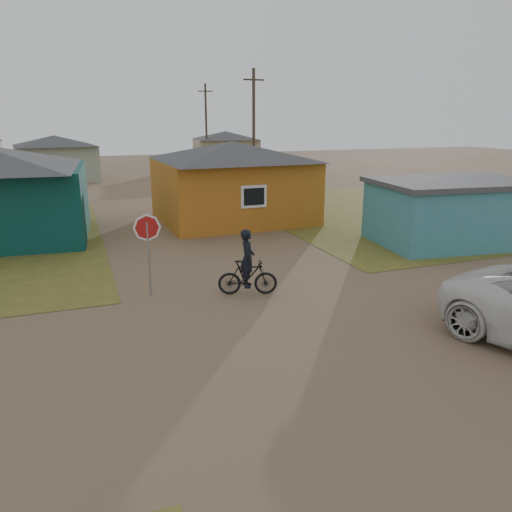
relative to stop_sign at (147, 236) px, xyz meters
The scene contains 10 objects.
ground 5.70m from the stop_sign, 55.14° to the right, with size 120.00×120.00×0.00m, color brown.
grass_ne 19.20m from the stop_sign, 26.58° to the left, with size 20.00×18.00×0.00m, color olive.
house_yellow 11.07m from the stop_sign, 59.63° to the left, with size 7.72×6.76×3.90m.
shed_turquoise 12.77m from the stop_sign, ahead, with size 6.71×4.93×2.60m.
house_pale_west 29.70m from the stop_sign, 95.61° to the left, with size 7.04×6.15×3.60m.
house_beige_east 37.89m from the stop_sign, 69.78° to the left, with size 6.95×6.05×3.60m.
utility_pole_near 20.14m from the stop_sign, 61.33° to the left, with size 1.40×0.20×8.00m.
utility_pole_far 35.27m from the stop_sign, 72.47° to the left, with size 1.40×0.20×8.00m.
stop_sign is the anchor object (origin of this frame).
cyclist 3.04m from the stop_sign, 19.23° to the right, with size 1.80×1.01×1.96m.
Camera 1 is at (-4.97, -9.60, 5.08)m, focal length 35.00 mm.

